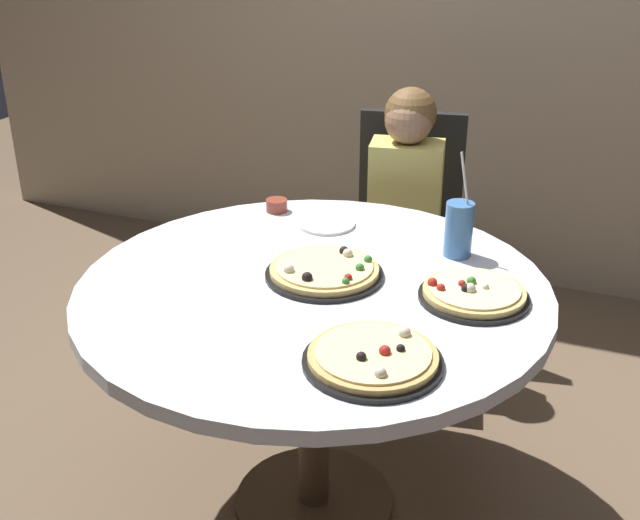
% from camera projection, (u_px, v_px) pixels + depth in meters
% --- Properties ---
extents(ground_plane, '(8.00, 8.00, 0.00)m').
position_uv_depth(ground_plane, '(314.00, 502.00, 2.46)').
color(ground_plane, brown).
extents(dining_table, '(1.27, 1.27, 0.75)m').
position_uv_depth(dining_table, '(313.00, 314.00, 2.18)').
color(dining_table, silver).
rests_on(dining_table, ground_plane).
extents(chair_wooden, '(0.47, 0.47, 0.95)m').
position_uv_depth(chair_wooden, '(407.00, 225.00, 3.08)').
color(chair_wooden, black).
rests_on(chair_wooden, ground_plane).
extents(diner_child, '(0.32, 0.43, 1.08)m').
position_uv_depth(diner_child, '(401.00, 255.00, 2.94)').
color(diner_child, '#3F4766').
rests_on(diner_child, ground_plane).
extents(pizza_veggie, '(0.32, 0.32, 0.05)m').
position_uv_depth(pizza_veggie, '(325.00, 271.00, 2.17)').
color(pizza_veggie, black).
rests_on(pizza_veggie, dining_table).
extents(pizza_cheese, '(0.29, 0.29, 0.05)m').
position_uv_depth(pizza_cheese, '(473.00, 293.00, 2.05)').
color(pizza_cheese, black).
rests_on(pizza_cheese, dining_table).
extents(pizza_pepperoni, '(0.32, 0.32, 0.05)m').
position_uv_depth(pizza_pepperoni, '(373.00, 358.00, 1.78)').
color(pizza_pepperoni, black).
rests_on(pizza_pepperoni, dining_table).
extents(soda_cup, '(0.08, 0.08, 0.31)m').
position_uv_depth(soda_cup, '(459.00, 229.00, 2.27)').
color(soda_cup, '#3F72B2').
rests_on(soda_cup, dining_table).
extents(sauce_bowl, '(0.07, 0.07, 0.04)m').
position_uv_depth(sauce_bowl, '(277.00, 205.00, 2.61)').
color(sauce_bowl, brown).
rests_on(sauce_bowl, dining_table).
extents(plate_small, '(0.18, 0.18, 0.01)m').
position_uv_depth(plate_small, '(326.00, 224.00, 2.51)').
color(plate_small, white).
rests_on(plate_small, dining_table).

